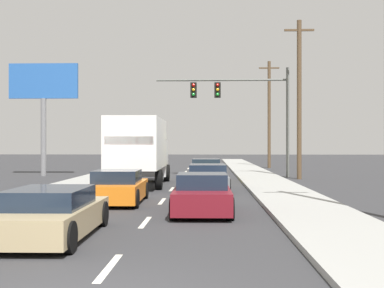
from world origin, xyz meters
name	(u,v)px	position (x,y,z in m)	size (l,w,h in m)	color
ground_plane	(181,178)	(0.00, 25.00, 0.00)	(140.00, 140.00, 0.00)	#333335
sidewalk_right	(268,183)	(4.88, 20.00, 0.07)	(2.66, 80.00, 0.14)	#9E9E99
sidewalk_left	(85,182)	(-4.88, 20.00, 0.07)	(2.66, 80.00, 0.14)	#9E9E99
lane_markings	(178,181)	(0.00, 21.94, 0.00)	(0.14, 52.00, 0.01)	silver
box_truck	(140,148)	(-1.75, 18.74, 1.95)	(2.66, 8.10, 3.37)	white
car_orange	(118,188)	(-1.55, 11.31, 0.55)	(1.92, 4.07, 1.20)	orange
car_tan	(51,214)	(-1.86, 4.60, 0.54)	(1.95, 4.40, 1.14)	tan
car_yellow	(206,171)	(1.60, 22.52, 0.57)	(1.90, 4.44, 1.28)	yellow
car_gray	(208,178)	(1.69, 16.43, 0.56)	(1.98, 4.32, 1.21)	slate
car_maroon	(202,195)	(1.53, 8.85, 0.56)	(1.83, 4.15, 1.23)	maroon
traffic_signal_mast	(234,98)	(3.36, 25.70, 5.09)	(8.54, 0.69, 7.05)	#595B56
utility_pole_mid	(299,97)	(7.24, 23.91, 4.96)	(1.80, 0.28, 9.64)	brown
utility_pole_far	(269,113)	(7.17, 38.22, 4.90)	(1.80, 0.28, 9.51)	brown
roadside_billboard	(43,94)	(-9.24, 26.38, 5.44)	(4.61, 0.36, 7.50)	slate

